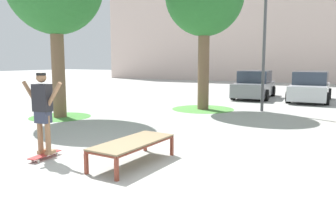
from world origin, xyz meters
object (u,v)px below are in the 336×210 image
skateboard (45,155)px  light_post (265,15)px  car_grey (254,85)px  car_silver (310,88)px  skater (43,108)px  skate_box (133,143)px

skateboard → light_post: light_post is taller
car_grey → light_post: bearing=-73.4°
car_grey → car_silver: bearing=-4.8°
skateboard → skater: (-0.00, 0.00, 0.99)m
skate_box → skateboard: skate_box is taller
car_grey → skate_box: bearing=-86.9°
skateboard → skate_box: bearing=16.5°
skater → car_grey: size_ratio=0.40×
car_grey → skateboard: bearing=-94.6°
car_grey → light_post: 6.05m
car_grey → light_post: light_post is taller
light_post → skateboard: bearing=-106.3°
skate_box → skater: skater is taller
skater → car_silver: skater is taller
skateboard → light_post: bearing=73.7°
skate_box → skater: size_ratio=1.15×
skater → light_post: 9.62m
skate_box → skateboard: size_ratio=2.38×
skate_box → car_silver: car_silver is taller
skateboard → car_silver: (3.99, 13.57, 0.61)m
skateboard → car_grey: (1.11, 13.81, 0.61)m
skate_box → skateboard: (-1.83, -0.54, -0.34)m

